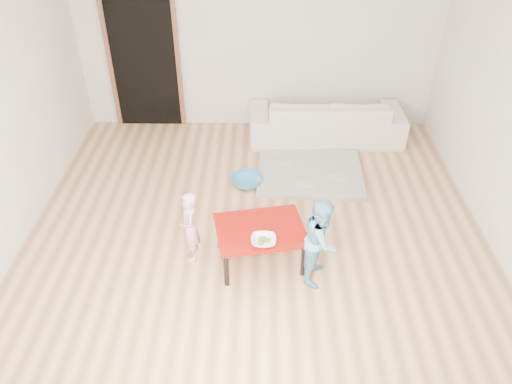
{
  "coord_description": "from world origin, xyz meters",
  "views": [
    {
      "loc": [
        0.05,
        -4.26,
        3.57
      ],
      "look_at": [
        0.0,
        -0.2,
        0.65
      ],
      "focal_mm": 35.0,
      "sensor_mm": 36.0,
      "label": 1
    }
  ],
  "objects_px": {
    "red_table": "(260,245)",
    "child_pink": "(190,227)",
    "sofa": "(326,119)",
    "child_blue": "(322,240)",
    "basin": "(247,181)",
    "bowl": "(264,241)"
  },
  "relations": [
    {
      "from": "child_blue",
      "to": "basin",
      "type": "distance_m",
      "value": 1.77
    },
    {
      "from": "basin",
      "to": "child_pink",
      "type": "bearing_deg",
      "value": -112.24
    },
    {
      "from": "child_blue",
      "to": "sofa",
      "type": "bearing_deg",
      "value": 11.53
    },
    {
      "from": "child_blue",
      "to": "basin",
      "type": "bearing_deg",
      "value": 44.37
    },
    {
      "from": "red_table",
      "to": "bowl",
      "type": "bearing_deg",
      "value": -81.47
    },
    {
      "from": "bowl",
      "to": "basin",
      "type": "bearing_deg",
      "value": 97.36
    },
    {
      "from": "red_table",
      "to": "child_pink",
      "type": "xyz_separation_m",
      "value": [
        -0.7,
        0.05,
        0.18
      ]
    },
    {
      "from": "sofa",
      "to": "red_table",
      "type": "xyz_separation_m",
      "value": [
        -0.92,
        -2.55,
        -0.1
      ]
    },
    {
      "from": "sofa",
      "to": "child_blue",
      "type": "height_order",
      "value": "child_blue"
    },
    {
      "from": "sofa",
      "to": "bowl",
      "type": "height_order",
      "value": "sofa"
    },
    {
      "from": "sofa",
      "to": "basin",
      "type": "bearing_deg",
      "value": 47.03
    },
    {
      "from": "sofa",
      "to": "child_pink",
      "type": "bearing_deg",
      "value": 56.36
    },
    {
      "from": "child_pink",
      "to": "sofa",
      "type": "bearing_deg",
      "value": 133.26
    },
    {
      "from": "red_table",
      "to": "basin",
      "type": "distance_m",
      "value": 1.38
    },
    {
      "from": "bowl",
      "to": "basin",
      "type": "relative_size",
      "value": 0.6
    },
    {
      "from": "child_pink",
      "to": "basin",
      "type": "relative_size",
      "value": 2.01
    },
    {
      "from": "red_table",
      "to": "basin",
      "type": "height_order",
      "value": "red_table"
    },
    {
      "from": "sofa",
      "to": "basin",
      "type": "xyz_separation_m",
      "value": [
        -1.09,
        -1.2,
        -0.25
      ]
    },
    {
      "from": "basin",
      "to": "sofa",
      "type": "bearing_deg",
      "value": 47.7
    },
    {
      "from": "child_blue",
      "to": "basin",
      "type": "height_order",
      "value": "child_blue"
    },
    {
      "from": "sofa",
      "to": "red_table",
      "type": "relative_size",
      "value": 2.48
    },
    {
      "from": "sofa",
      "to": "basin",
      "type": "relative_size",
      "value": 5.44
    }
  ]
}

